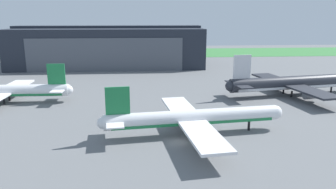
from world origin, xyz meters
name	(u,v)px	position (x,y,z in m)	size (l,w,h in m)	color
ground_plane	(179,142)	(0.00, 0.00, 0.00)	(440.00, 440.00, 0.00)	slate
grass_field_strip	(153,53)	(0.00, 166.49, 0.04)	(440.00, 56.00, 0.08)	#3B7D3F
maintenance_hangar	(109,47)	(-24.58, 109.14, 9.88)	(95.31, 40.22, 20.69)	#232833
airliner_far_left	(293,83)	(42.15, 37.81, 4.00)	(47.73, 40.40, 13.83)	#282B33
airliner_near_right	(193,118)	(3.57, 4.39, 3.79)	(41.46, 37.90, 11.44)	white
airliner_far_right	(1,91)	(-49.86, 35.28, 3.53)	(43.38, 35.72, 11.69)	white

